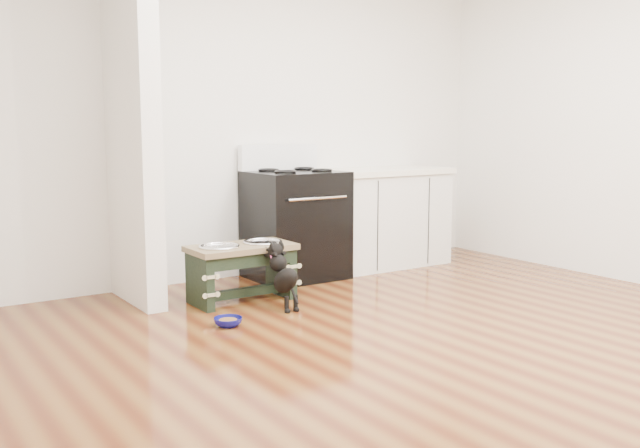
# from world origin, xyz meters

# --- Properties ---
(ground) EXTENTS (5.00, 5.00, 0.00)m
(ground) POSITION_xyz_m (0.00, 0.00, 0.00)
(ground) COLOR #481D0D
(ground) RESTS_ON ground
(room_shell) EXTENTS (5.00, 5.00, 5.00)m
(room_shell) POSITION_xyz_m (0.00, 0.00, 1.62)
(room_shell) COLOR silver
(room_shell) RESTS_ON ground
(partition_wall) EXTENTS (0.15, 0.80, 2.70)m
(partition_wall) POSITION_xyz_m (-1.18, 2.10, 1.35)
(partition_wall) COLOR silver
(partition_wall) RESTS_ON ground
(oven_range) EXTENTS (0.76, 0.69, 1.14)m
(oven_range) POSITION_xyz_m (0.25, 2.16, 0.48)
(oven_range) COLOR black
(oven_range) RESTS_ON ground
(cabinet_run) EXTENTS (1.24, 0.64, 0.91)m
(cabinet_run) POSITION_xyz_m (1.23, 2.18, 0.45)
(cabinet_run) COLOR silver
(cabinet_run) RESTS_ON ground
(dog_feeder) EXTENTS (0.78, 0.42, 0.44)m
(dog_feeder) POSITION_xyz_m (-0.52, 1.67, 0.30)
(dog_feeder) COLOR black
(dog_feeder) RESTS_ON ground
(puppy) EXTENTS (0.14, 0.40, 0.47)m
(puppy) POSITION_xyz_m (-0.38, 1.32, 0.26)
(puppy) COLOR black
(puppy) RESTS_ON ground
(floor_bowl) EXTENTS (0.23, 0.23, 0.06)m
(floor_bowl) POSITION_xyz_m (-0.92, 1.12, 0.03)
(floor_bowl) COLOR #0D0E5F
(floor_bowl) RESTS_ON ground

